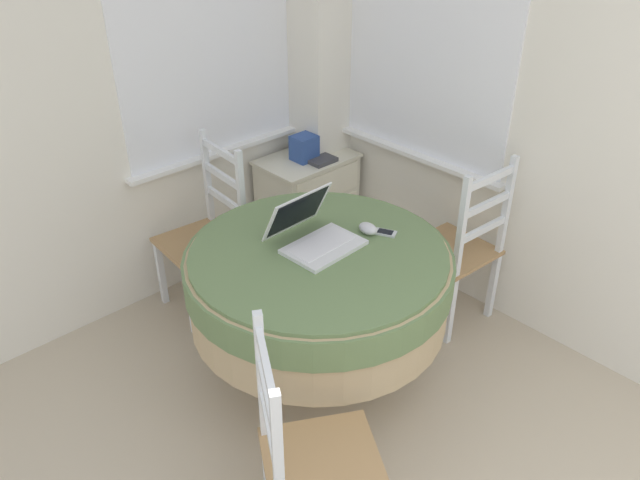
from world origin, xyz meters
TOP-DOWN VIEW (x-y plane):
  - corner_room_shell at (1.07, 2.12)m, footprint 4.09×5.23m
  - round_dining_table at (0.71, 2.19)m, footprint 1.20×1.20m
  - laptop at (0.74, 2.25)m, footprint 0.35×0.35m
  - computer_mouse at (0.98, 2.15)m, footprint 0.06×0.10m
  - cell_phone at (1.04, 2.09)m, footprint 0.09×0.11m
  - dining_chair_near_back_window at (0.69, 3.07)m, footprint 0.44×0.44m
  - dining_chair_near_right_window at (1.58, 2.03)m, footprint 0.43×0.43m
  - dining_chair_camera_near at (0.08, 1.56)m, footprint 0.56×0.56m
  - corner_cabinet at (1.51, 3.14)m, footprint 0.60×0.41m
  - storage_box at (1.48, 3.14)m, footprint 0.14×0.13m
  - book_on_cabinet at (1.53, 3.09)m, footprint 0.17×0.23m

SIDE VIEW (x-z plane):
  - corner_cabinet at x=1.51m, z-range 0.00..0.64m
  - dining_chair_near_back_window at x=0.69m, z-range -0.04..0.94m
  - dining_chair_near_right_window at x=1.58m, z-range -0.04..0.94m
  - dining_chair_camera_near at x=0.08m, z-range -0.04..0.94m
  - round_dining_table at x=0.71m, z-range 0.22..0.96m
  - book_on_cabinet at x=1.53m, z-range 0.64..0.67m
  - storage_box at x=1.48m, z-range 0.64..0.80m
  - cell_phone at x=1.04m, z-range 0.74..0.76m
  - computer_mouse at x=0.98m, z-range 0.74..0.80m
  - laptop at x=0.74m, z-range 0.68..0.91m
  - corner_room_shell at x=1.07m, z-range 0.00..2.55m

